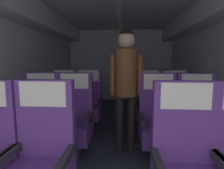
# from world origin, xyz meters

# --- Properties ---
(ground) EXTENTS (3.52, 6.29, 0.02)m
(ground) POSITION_xyz_m (0.00, 2.95, -0.01)
(ground) COLOR #2D3342
(fuselage_shell) EXTENTS (3.40, 5.94, 2.29)m
(fuselage_shell) POSITION_xyz_m (0.00, 3.21, 1.64)
(fuselage_shell) COLOR silver
(fuselage_shell) RESTS_ON ground
(seat_a_left_aisle) EXTENTS (0.50, 0.46, 1.08)m
(seat_a_left_aisle) POSITION_xyz_m (-0.54, 1.45, 0.46)
(seat_a_left_aisle) COLOR #38383D
(seat_a_left_aisle) RESTS_ON ground
(seat_a_right_window) EXTENTS (0.50, 0.46, 1.08)m
(seat_a_right_window) POSITION_xyz_m (0.55, 1.44, 0.46)
(seat_a_right_window) COLOR #38383D
(seat_a_right_window) RESTS_ON ground
(seat_b_left_window) EXTENTS (0.50, 0.46, 1.08)m
(seat_b_left_window) POSITION_xyz_m (-1.01, 2.40, 0.46)
(seat_b_left_window) COLOR #38383D
(seat_b_left_window) RESTS_ON ground
(seat_b_left_aisle) EXTENTS (0.50, 0.46, 1.08)m
(seat_b_left_aisle) POSITION_xyz_m (-0.56, 2.40, 0.46)
(seat_b_left_aisle) COLOR #38383D
(seat_b_left_aisle) RESTS_ON ground
(seat_b_right_aisle) EXTENTS (0.50, 0.46, 1.08)m
(seat_b_right_aisle) POSITION_xyz_m (1.02, 2.40, 0.46)
(seat_b_right_aisle) COLOR #38383D
(seat_b_right_aisle) RESTS_ON ground
(seat_b_right_window) EXTENTS (0.50, 0.46, 1.08)m
(seat_b_right_window) POSITION_xyz_m (0.54, 2.40, 0.46)
(seat_b_right_window) COLOR #38383D
(seat_b_right_window) RESTS_ON ground
(seat_c_left_window) EXTENTS (0.50, 0.46, 1.08)m
(seat_c_left_window) POSITION_xyz_m (-1.01, 3.34, 0.46)
(seat_c_left_window) COLOR #38383D
(seat_c_left_window) RESTS_ON ground
(seat_c_left_aisle) EXTENTS (0.50, 0.46, 1.08)m
(seat_c_left_aisle) POSITION_xyz_m (-0.55, 3.33, 0.46)
(seat_c_left_aisle) COLOR #38383D
(seat_c_left_aisle) RESTS_ON ground
(seat_c_right_aisle) EXTENTS (0.50, 0.46, 1.08)m
(seat_c_right_aisle) POSITION_xyz_m (1.02, 3.34, 0.46)
(seat_c_right_aisle) COLOR #38383D
(seat_c_right_aisle) RESTS_ON ground
(seat_c_right_window) EXTENTS (0.50, 0.46, 1.08)m
(seat_c_right_window) POSITION_xyz_m (0.55, 3.35, 0.46)
(seat_c_right_window) COLOR #38383D
(seat_c_right_window) RESTS_ON ground
(flight_attendant) EXTENTS (0.43, 0.28, 1.65)m
(flight_attendant) POSITION_xyz_m (0.13, 2.53, 1.02)
(flight_attendant) COLOR black
(flight_attendant) RESTS_ON ground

